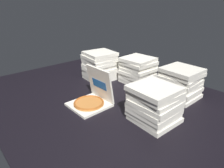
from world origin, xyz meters
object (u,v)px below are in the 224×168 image
(pizza_stack_center_near, at_px, (138,70))
(water_bottle_1, at_px, (133,62))
(pizza_stack_left_near, at_px, (155,104))
(open_pizza_box, at_px, (92,98))
(pizza_stack_right_far, at_px, (180,83))
(water_bottle_0, at_px, (122,67))
(ice_bucket, at_px, (118,65))
(pizza_stack_right_mid, at_px, (100,66))
(water_bottle_2, at_px, (107,61))

(pizza_stack_center_near, height_order, water_bottle_1, pizza_stack_center_near)
(pizza_stack_left_near, xyz_separation_m, pizza_stack_center_near, (-0.75, 0.62, -0.00))
(open_pizza_box, bearing_deg, water_bottle_1, 113.90)
(pizza_stack_right_far, bearing_deg, pizza_stack_left_near, -80.76)
(pizza_stack_right_far, height_order, water_bottle_0, pizza_stack_right_far)
(pizza_stack_center_near, height_order, ice_bucket, pizza_stack_center_near)
(open_pizza_box, bearing_deg, pizza_stack_right_mid, 134.90)
(open_pizza_box, xyz_separation_m, pizza_stack_left_near, (0.65, 0.25, 0.10))
(pizza_stack_left_near, distance_m, pizza_stack_center_near, 0.97)
(pizza_stack_right_far, distance_m, pizza_stack_center_near, 0.64)
(ice_bucket, bearing_deg, pizza_stack_right_far, -9.28)
(pizza_stack_left_near, xyz_separation_m, water_bottle_2, (-1.58, 0.76, -0.08))
(pizza_stack_right_far, xyz_separation_m, water_bottle_0, (-1.07, 0.09, -0.08))
(pizza_stack_right_mid, distance_m, ice_bucket, 0.59)
(open_pizza_box, relative_size, pizza_stack_center_near, 0.97)
(water_bottle_1, xyz_separation_m, water_bottle_2, (-0.34, -0.32, 0.00))
(pizza_stack_right_far, xyz_separation_m, ice_bucket, (-1.28, 0.21, -0.12))
(pizza_stack_right_far, xyz_separation_m, pizza_stack_left_near, (0.10, -0.64, 0.00))
(pizza_stack_right_mid, height_order, pizza_stack_left_near, pizza_stack_right_mid)
(pizza_stack_left_near, height_order, water_bottle_1, pizza_stack_left_near)
(pizza_stack_right_far, bearing_deg, pizza_stack_center_near, -177.92)
(ice_bucket, xyz_separation_m, water_bottle_0, (0.21, -0.12, 0.03))
(pizza_stack_right_mid, bearing_deg, ice_bucket, 108.28)
(pizza_stack_center_near, xyz_separation_m, ice_bucket, (-0.64, 0.23, -0.12))
(open_pizza_box, distance_m, water_bottle_2, 1.37)
(pizza_stack_right_mid, xyz_separation_m, ice_bucket, (-0.18, 0.55, -0.14))
(water_bottle_2, bearing_deg, water_bottle_0, -3.17)
(pizza_stack_right_far, distance_m, pizza_stack_left_near, 0.65)
(pizza_stack_center_near, distance_m, water_bottle_0, 0.46)
(pizza_stack_right_mid, height_order, water_bottle_2, pizza_stack_right_mid)
(pizza_stack_right_mid, xyz_separation_m, water_bottle_2, (-0.37, 0.45, -0.10))
(water_bottle_1, bearing_deg, water_bottle_0, -79.78)
(pizza_stack_right_mid, xyz_separation_m, pizza_stack_right_far, (1.10, 0.34, -0.02))
(water_bottle_2, bearing_deg, ice_bucket, 26.03)
(water_bottle_2, bearing_deg, pizza_stack_left_near, -25.71)
(pizza_stack_right_mid, bearing_deg, water_bottle_0, 86.26)
(pizza_stack_right_mid, relative_size, pizza_stack_right_far, 1.03)
(pizza_stack_right_far, distance_m, water_bottle_2, 1.48)
(water_bottle_0, xyz_separation_m, water_bottle_1, (-0.06, 0.34, 0.00))
(pizza_stack_left_near, distance_m, water_bottle_2, 1.75)
(water_bottle_0, bearing_deg, pizza_stack_left_near, -32.05)
(pizza_stack_left_near, bearing_deg, pizza_stack_center_near, 140.24)
(pizza_stack_right_mid, distance_m, water_bottle_1, 0.78)
(water_bottle_0, bearing_deg, pizza_stack_center_near, -15.16)
(pizza_stack_center_near, bearing_deg, water_bottle_1, 137.02)
(open_pizza_box, height_order, pizza_stack_center_near, open_pizza_box)
(pizza_stack_left_near, bearing_deg, ice_bucket, 148.39)
(pizza_stack_left_near, xyz_separation_m, ice_bucket, (-1.39, 0.85, -0.12))
(water_bottle_2, bearing_deg, open_pizza_box, -47.44)
(water_bottle_1, relative_size, water_bottle_2, 1.00)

